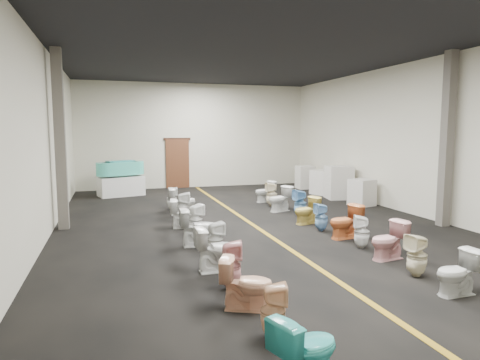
% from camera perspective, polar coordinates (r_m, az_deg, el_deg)
% --- Properties ---
extents(floor, '(16.00, 16.00, 0.00)m').
position_cam_1_polar(floor, '(11.38, 1.77, -6.02)').
color(floor, black).
rests_on(floor, ground).
extents(ceiling, '(16.00, 16.00, 0.00)m').
position_cam_1_polar(ceiling, '(11.28, 1.86, 16.89)').
color(ceiling, black).
rests_on(ceiling, ground).
extents(wall_back, '(10.00, 0.00, 10.00)m').
position_cam_1_polar(wall_back, '(18.86, -6.00, 5.88)').
color(wall_back, beige).
rests_on(wall_back, ground).
extents(wall_left, '(0.00, 16.00, 16.00)m').
position_cam_1_polar(wall_left, '(10.62, -24.78, 4.72)').
color(wall_left, beige).
rests_on(wall_left, ground).
extents(wall_right, '(0.00, 16.00, 16.00)m').
position_cam_1_polar(wall_right, '(13.55, 22.37, 5.12)').
color(wall_right, beige).
rests_on(wall_right, ground).
extents(aisle_stripe, '(0.12, 15.60, 0.01)m').
position_cam_1_polar(aisle_stripe, '(11.38, 1.77, -6.01)').
color(aisle_stripe, '#987116').
rests_on(aisle_stripe, floor).
extents(back_door, '(1.00, 0.10, 2.10)m').
position_cam_1_polar(back_door, '(18.72, -8.32, 2.17)').
color(back_door, '#562D19').
rests_on(back_door, floor).
extents(door_frame, '(1.15, 0.08, 0.10)m').
position_cam_1_polar(door_frame, '(18.68, -8.38, 5.44)').
color(door_frame, '#331C11').
rests_on(door_frame, back_door).
extents(column_left, '(0.25, 0.25, 4.50)m').
position_cam_1_polar(column_left, '(11.59, -22.87, 4.92)').
color(column_left, '#59544C').
rests_on(column_left, floor).
extents(column_right, '(0.25, 0.25, 4.50)m').
position_cam_1_polar(column_right, '(12.25, 25.89, 4.84)').
color(column_right, '#59544C').
rests_on(column_right, floor).
extents(display_table, '(1.80, 1.24, 0.73)m').
position_cam_1_polar(display_table, '(16.95, -15.57, -0.81)').
color(display_table, white).
rests_on(display_table, floor).
extents(bathtub, '(1.78, 1.10, 0.55)m').
position_cam_1_polar(bathtub, '(16.88, -15.65, 1.57)').
color(bathtub, '#43C3AE').
rests_on(bathtub, display_table).
extents(appliance_crate_a, '(0.83, 0.83, 0.88)m').
position_cam_1_polar(appliance_crate_a, '(14.77, 15.94, -1.61)').
color(appliance_crate_a, beige).
rests_on(appliance_crate_a, floor).
extents(appliance_crate_b, '(1.01, 1.01, 1.19)m').
position_cam_1_polar(appliance_crate_b, '(16.04, 13.03, -0.31)').
color(appliance_crate_b, silver).
rests_on(appliance_crate_b, floor).
extents(appliance_crate_c, '(1.07, 1.07, 0.95)m').
position_cam_1_polar(appliance_crate_c, '(16.99, 11.20, -0.30)').
color(appliance_crate_c, silver).
rests_on(appliance_crate_c, floor).
extents(appliance_crate_d, '(0.71, 0.71, 0.97)m').
position_cam_1_polar(appliance_crate_d, '(18.55, 8.67, 0.37)').
color(appliance_crate_d, silver).
rests_on(appliance_crate_d, floor).
extents(toilet_left_0, '(0.82, 0.63, 0.74)m').
position_cam_1_polar(toilet_left_0, '(4.54, 8.72, -21.41)').
color(toilet_left_0, '#31B1AD').
rests_on(toilet_left_0, floor).
extents(toilet_left_1, '(0.38, 0.38, 0.68)m').
position_cam_1_polar(toilet_left_1, '(5.38, 4.46, -17.03)').
color(toilet_left_1, '#E4AE82').
rests_on(toilet_left_1, floor).
extents(toilet_left_2, '(0.83, 0.68, 0.74)m').
position_cam_1_polar(toilet_left_2, '(6.13, 0.88, -13.66)').
color(toilet_left_2, '#E4A582').
rests_on(toilet_left_2, floor).
extents(toilet_left_3, '(0.42, 0.41, 0.77)m').
position_cam_1_polar(toilet_left_3, '(6.87, -1.29, -11.26)').
color(toilet_left_3, '#D28C8C').
rests_on(toilet_left_3, floor).
extents(toilet_left_4, '(0.80, 0.47, 0.80)m').
position_cam_1_polar(toilet_left_4, '(7.69, -3.01, -9.18)').
color(toilet_left_4, white).
rests_on(toilet_left_4, floor).
extents(toilet_left_5, '(0.36, 0.35, 0.71)m').
position_cam_1_polar(toilet_left_5, '(8.50, -3.30, -7.96)').
color(toilet_left_5, silver).
rests_on(toilet_left_5, floor).
extents(toilet_left_6, '(0.83, 0.50, 0.82)m').
position_cam_1_polar(toilet_left_6, '(9.34, -5.54, -6.28)').
color(toilet_left_6, silver).
rests_on(toilet_left_6, floor).
extents(toilet_left_7, '(0.44, 0.43, 0.75)m').
position_cam_1_polar(toilet_left_7, '(10.26, -5.95, -5.31)').
color(toilet_left_7, white).
rests_on(toilet_left_7, floor).
extents(toilet_left_8, '(0.79, 0.53, 0.75)m').
position_cam_1_polar(toilet_left_8, '(11.06, -7.38, -4.47)').
color(toilet_left_8, white).
rests_on(toilet_left_8, floor).
extents(toilet_left_9, '(0.40, 0.40, 0.81)m').
position_cam_1_polar(toilet_left_9, '(11.80, -7.61, -3.60)').
color(toilet_left_9, silver).
rests_on(toilet_left_9, floor).
extents(toilet_left_10, '(0.81, 0.48, 0.80)m').
position_cam_1_polar(toilet_left_10, '(12.81, -7.74, -2.81)').
color(toilet_left_10, silver).
rests_on(toilet_left_10, floor).
extents(toilet_left_11, '(0.35, 0.35, 0.71)m').
position_cam_1_polar(toilet_left_11, '(13.65, -9.05, -2.45)').
color(toilet_left_11, white).
rests_on(toilet_left_11, floor).
extents(toilet_right_1, '(0.70, 0.42, 0.70)m').
position_cam_1_polar(toilet_right_1, '(7.39, 27.01, -10.97)').
color(toilet_right_1, silver).
rests_on(toilet_right_1, floor).
extents(toilet_right_2, '(0.37, 0.37, 0.74)m').
position_cam_1_polar(toilet_right_2, '(8.00, 22.53, -9.27)').
color(toilet_right_2, beige).
rests_on(toilet_right_2, floor).
extents(toilet_right_3, '(0.80, 0.53, 0.76)m').
position_cam_1_polar(toilet_right_3, '(8.82, 19.17, -7.61)').
color(toilet_right_3, '#E5A4A4').
rests_on(toilet_right_3, floor).
extents(toilet_right_4, '(0.43, 0.43, 0.71)m').
position_cam_1_polar(toilet_right_4, '(9.49, 15.93, -6.65)').
color(toilet_right_4, white).
rests_on(toilet_right_4, floor).
extents(toilet_right_5, '(0.82, 0.53, 0.79)m').
position_cam_1_polar(toilet_right_5, '(10.21, 13.86, -5.42)').
color(toilet_right_5, '#D16B34').
rests_on(toilet_right_5, floor).
extents(toilet_right_6, '(0.33, 0.33, 0.70)m').
position_cam_1_polar(toilet_right_6, '(10.84, 10.80, -4.89)').
color(toilet_right_6, '#76A7D4').
rests_on(toilet_right_6, floor).
extents(toilet_right_7, '(0.79, 0.56, 0.72)m').
position_cam_1_polar(toilet_right_7, '(11.58, 8.86, -4.04)').
color(toilet_right_7, '#D8BC55').
rests_on(toilet_right_7, floor).
extents(toilet_right_8, '(0.41, 0.40, 0.80)m').
position_cam_1_polar(toilet_right_8, '(12.45, 8.04, -3.10)').
color(toilet_right_8, '#649ED3').
rests_on(toilet_right_8, floor).
extents(toilet_right_9, '(0.86, 0.66, 0.78)m').
position_cam_1_polar(toilet_right_9, '(13.24, 5.36, -2.52)').
color(toilet_right_9, white).
rests_on(toilet_right_9, floor).
extents(toilet_right_10, '(0.39, 0.39, 0.80)m').
position_cam_1_polar(toilet_right_10, '(14.07, 4.25, -1.92)').
color(toilet_right_10, '#F2E6C4').
rests_on(toilet_right_10, floor).
extents(toilet_right_11, '(0.78, 0.54, 0.73)m').
position_cam_1_polar(toilet_right_11, '(14.93, 3.36, -1.55)').
color(toilet_right_11, white).
rests_on(toilet_right_11, floor).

